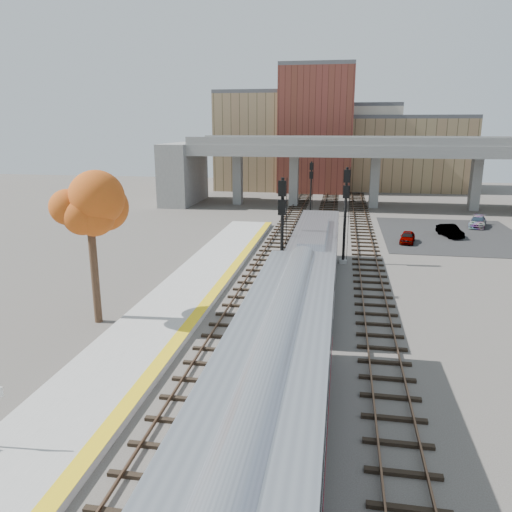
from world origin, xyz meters
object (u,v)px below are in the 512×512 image
(signal_mast_near, at_px, (282,236))
(car_c, at_px, (478,222))
(locomotive, at_px, (314,258))
(car_a, at_px, (407,237))
(car_b, at_px, (450,231))
(coach, at_px, (261,474))
(signal_mast_far, at_px, (311,190))
(tree, at_px, (89,212))
(signal_mast_mid, at_px, (345,215))

(signal_mast_near, distance_m, car_c, 32.18)
(locomotive, bearing_deg, signal_mast_near, -153.07)
(car_a, relative_size, car_b, 0.88)
(coach, bearing_deg, signal_mast_far, 92.33)
(locomotive, distance_m, signal_mast_far, 29.06)
(signal_mast_near, distance_m, tree, 12.16)
(signal_mast_mid, relative_size, car_a, 2.42)
(signal_mast_mid, distance_m, signal_mast_far, 22.12)
(coach, relative_size, car_b, 6.78)
(coach, distance_m, car_c, 50.36)
(car_b, bearing_deg, tree, -149.07)
(signal_mast_near, bearing_deg, signal_mast_mid, 63.74)
(coach, distance_m, car_b, 43.65)
(car_a, relative_size, car_c, 0.79)
(locomotive, distance_m, tree, 14.84)
(tree, distance_m, car_b, 36.91)
(signal_mast_near, xyz_separation_m, signal_mast_far, (-0.00, 30.03, -0.72))
(locomotive, height_order, car_b, locomotive)
(car_a, bearing_deg, signal_mast_mid, -114.90)
(signal_mast_mid, xyz_separation_m, car_c, (14.66, 17.62, -3.37))
(signal_mast_mid, bearing_deg, car_b, 48.18)
(tree, height_order, car_b, tree)
(coach, xyz_separation_m, signal_mast_far, (-2.10, 51.57, 0.45))
(signal_mast_mid, relative_size, car_b, 2.12)
(car_b, bearing_deg, signal_mast_mid, -148.64)
(tree, bearing_deg, car_a, 49.69)
(signal_mast_mid, distance_m, car_c, 23.17)
(coach, relative_size, car_c, 6.14)
(signal_mast_near, bearing_deg, car_a, 58.70)
(signal_mast_mid, height_order, car_b, signal_mast_mid)
(car_b, bearing_deg, car_a, -159.62)
(coach, xyz_separation_m, signal_mast_mid, (2.00, 29.85, 1.20))
(locomotive, height_order, signal_mast_mid, signal_mast_mid)
(car_a, distance_m, car_c, 12.59)
(signal_mast_near, bearing_deg, coach, -84.43)
(signal_mast_far, bearing_deg, car_c, -12.33)
(locomotive, relative_size, car_a, 5.90)
(coach, relative_size, tree, 2.89)
(car_c, bearing_deg, tree, -113.57)
(locomotive, relative_size, tree, 2.20)
(signal_mast_far, distance_m, car_b, 17.91)
(coach, bearing_deg, signal_mast_mid, 86.17)
(tree, xyz_separation_m, car_b, (24.51, 26.98, -5.77))
(signal_mast_far, relative_size, car_a, 2.07)
(locomotive, bearing_deg, coach, -90.00)
(car_a, bearing_deg, tree, -119.41)
(signal_mast_far, height_order, car_c, signal_mast_far)
(coach, relative_size, signal_mast_near, 3.22)
(signal_mast_mid, distance_m, car_b, 16.29)
(signal_mast_near, distance_m, signal_mast_mid, 9.27)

